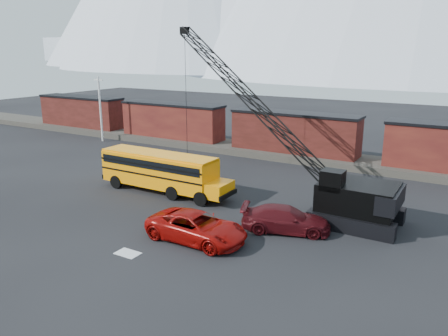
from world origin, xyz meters
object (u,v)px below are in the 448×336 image
Objects in this scene: red_pickup at (197,227)px; maroon_suv at (286,219)px; school_bus at (162,171)px; crawler_crane at (251,100)px.

maroon_suv is at bearing -44.76° from red_pickup.
red_pickup is (7.61, -6.33, -0.93)m from school_bus.
red_pickup is at bearing -81.01° from crawler_crane.
school_bus is 1.86× the size of red_pickup.
maroon_suv is 0.27× the size of crawler_crane.
red_pickup is 5.71m from maroon_suv.
school_bus is at bearing 50.49° from red_pickup.
crawler_crane reaches higher than red_pickup.
school_bus is 9.94m from red_pickup.
school_bus is 9.01m from crawler_crane.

